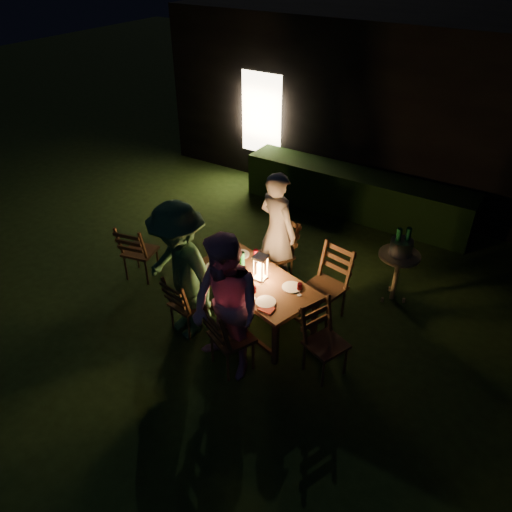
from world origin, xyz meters
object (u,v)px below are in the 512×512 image
Objects in this scene: person_house_side at (277,231)px; ice_bucket at (401,247)px; dining_table at (255,283)px; person_opp_left at (180,272)px; chair_far_left at (274,265)px; chair_far_right at (325,297)px; bottle_bucket_b at (406,244)px; chair_end at (324,353)px; chair_spare at (141,260)px; chair_near_left at (188,313)px; bottle_table at (242,261)px; bottle_bucket_a at (397,244)px; chair_near_right at (231,347)px; lantern at (260,269)px; side_table at (399,259)px; person_opp_right at (226,309)px.

person_house_side reaches higher than ice_bucket.
dining_table is 0.99m from person_opp_left.
chair_far_right is (0.96, -0.28, -0.00)m from chair_far_left.
ice_bucket is at bearing -141.34° from bottle_bucket_b.
person_house_side is 0.94× the size of person_opp_left.
chair_end is 0.99× the size of chair_spare.
person_house_side is (0.44, 1.53, 0.62)m from chair_near_left.
bottle_table is 2.22m from bottle_bucket_b.
bottle_bucket_a is (3.34, 1.48, 0.63)m from chair_spare.
chair_end is at bearing -97.04° from ice_bucket.
chair_near_right is 3.62× the size of bottle_table.
chair_spare is 0.52× the size of person_opp_left.
side_table is (1.34, 1.42, -0.18)m from lantern.
chair_near_left is 0.67m from person_opp_left.
person_opp_right is 2.67m from side_table.
bottle_table is (-0.44, 0.98, -0.09)m from person_opp_right.
side_table is 2.38× the size of bottle_bucket_b.
chair_far_left is 0.60× the size of person_house_side.
chair_near_right is (0.22, -0.86, -0.32)m from dining_table.
person_house_side is 1.64m from person_opp_left.
side_table is at bearing -116.47° from chair_far_right.
ice_bucket is 0.08m from bottle_bucket_a.
person_house_side is at bearing 15.91° from chair_spare.
chair_near_left is 2.99× the size of ice_bucket.
bottle_table is at bearing 103.71° from person_house_side.
person_opp_right is (-0.01, -0.05, 0.61)m from chair_near_right.
bottle_bucket_a is at bearing 54.28° from chair_near_left.
lantern reaches higher than side_table.
lantern is at bearing 45.00° from dining_table.
chair_near_right is 1.33× the size of side_table.
chair_far_right is 1.11× the size of chair_end.
bottle_bucket_b is (2.11, 2.16, -0.02)m from person_opp_left.
chair_spare is (-1.77, -0.93, -0.03)m from chair_far_left.
dining_table is 0.99× the size of person_opp_right.
chair_near_left is 2.97m from ice_bucket.
chair_far_right reaches higher than chair_spare.
chair_near_right is at bearing 3.14° from person_opp_left.
lantern reaches higher than bottle_table.
chair_far_left reaches higher than bottle_table.
chair_spare is 3.76m from ice_bucket.
chair_far_right is at bearing 39.28° from lantern.
person_opp_right is at bearing -116.85° from side_table.
dining_table is 1.98m from bottle_bucket_a.
chair_end is 1.98m from person_opp_left.
chair_far_left is 0.57m from person_house_side.
person_opp_left is at bearing 90.00° from person_house_side.
person_opp_right reaches higher than chair_near_right.
chair_near_left is 2.94m from side_table.
person_opp_right reaches higher than bottle_bucket_b.
chair_far_left is 0.95m from bottle_table.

